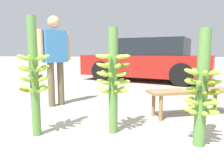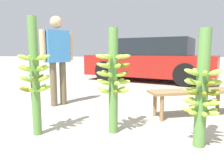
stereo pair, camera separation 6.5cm
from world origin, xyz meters
The scene contains 7 objects.
ground_plane centered at (0.00, 0.00, 0.00)m, with size 80.00×80.00×0.00m, color #A89E8C.
banana_stalk_left centered at (-0.94, 0.34, 0.74)m, with size 0.39×0.40×1.43m.
banana_stalk_center centered at (-0.02, 0.55, 0.70)m, with size 0.44×0.43×1.31m.
banana_stalk_right centered at (0.97, 0.27, 0.62)m, with size 0.40×0.40×1.26m.
vendor_person centered at (-1.25, 1.82, 0.99)m, with size 0.51×0.57×1.67m.
market_bench centered at (1.12, 1.41, 0.36)m, with size 1.43×0.81×0.43m.
parked_car centered at (0.60, 5.68, 0.71)m, with size 4.71×3.15×1.46m.
Camera 2 is at (0.35, -2.10, 1.03)m, focal length 35.00 mm.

